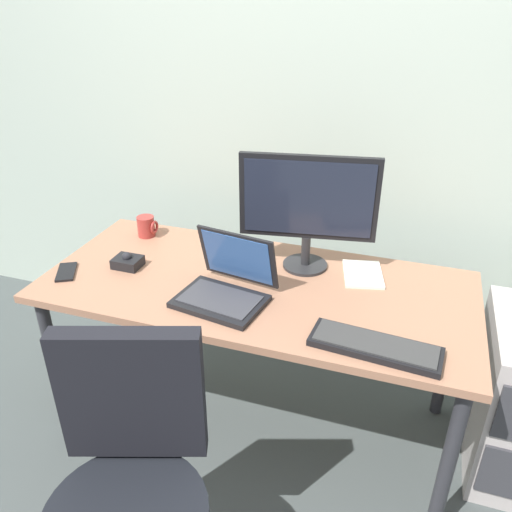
% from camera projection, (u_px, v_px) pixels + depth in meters
% --- Properties ---
extents(ground_plane, '(8.00, 8.00, 0.00)m').
position_uv_depth(ground_plane, '(256.00, 418.00, 2.31)').
color(ground_plane, '#444B4B').
extents(back_wall, '(6.00, 0.10, 2.80)m').
position_uv_depth(back_wall, '(308.00, 68.00, 2.25)').
color(back_wall, '#AFBEAF').
rests_on(back_wall, ground).
extents(desk, '(1.65, 0.74, 0.71)m').
position_uv_depth(desk, '(256.00, 299.00, 2.01)').
color(desk, '#A16F53').
rests_on(desk, ground).
extents(office_chair, '(0.52, 0.54, 0.94)m').
position_uv_depth(office_chair, '(133.00, 512.00, 1.43)').
color(office_chair, black).
rests_on(office_chair, ground).
extents(monitor_main, '(0.53, 0.18, 0.47)m').
position_uv_depth(monitor_main, '(308.00, 204.00, 1.96)').
color(monitor_main, '#262628').
rests_on(monitor_main, desk).
extents(keyboard, '(0.42, 0.17, 0.03)m').
position_uv_depth(keyboard, '(375.00, 346.00, 1.61)').
color(keyboard, black).
rests_on(keyboard, desk).
extents(laptop, '(0.35, 0.32, 0.23)m').
position_uv_depth(laptop, '(227.00, 285.00, 1.86)').
color(laptop, black).
rests_on(laptop, desk).
extents(trackball_mouse, '(0.11, 0.09, 0.07)m').
position_uv_depth(trackball_mouse, '(128.00, 262.00, 2.08)').
color(trackball_mouse, black).
rests_on(trackball_mouse, desk).
extents(coffee_mug, '(0.09, 0.08, 0.09)m').
position_uv_depth(coffee_mug, '(147.00, 226.00, 2.32)').
color(coffee_mug, '#A2322D').
rests_on(coffee_mug, desk).
extents(paper_notepad, '(0.19, 0.24, 0.01)m').
position_uv_depth(paper_notepad, '(363.00, 274.00, 2.02)').
color(paper_notepad, white).
rests_on(paper_notepad, desk).
extents(cell_phone, '(0.13, 0.16, 0.01)m').
position_uv_depth(cell_phone, '(66.00, 272.00, 2.04)').
color(cell_phone, black).
rests_on(cell_phone, desk).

